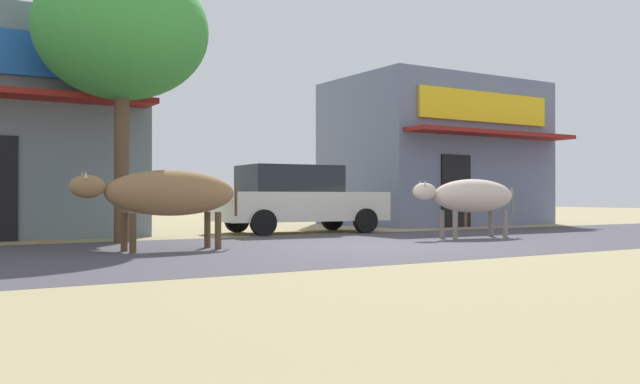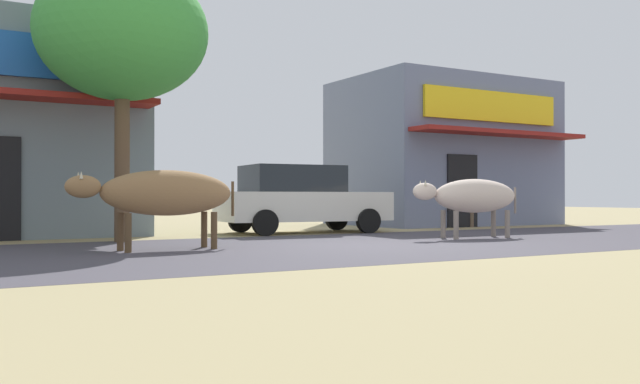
% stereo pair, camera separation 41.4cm
% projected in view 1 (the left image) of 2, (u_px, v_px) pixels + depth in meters
% --- Properties ---
extents(ground, '(80.00, 80.00, 0.00)m').
position_uv_depth(ground, '(364.00, 245.00, 12.74)').
color(ground, tan).
extents(asphalt_road, '(72.00, 6.57, 0.00)m').
position_uv_depth(asphalt_road, '(364.00, 244.00, 12.74)').
color(asphalt_road, '#423F47').
rests_on(asphalt_road, ground).
extents(storefront_right_club, '(6.40, 5.30, 4.56)m').
position_uv_depth(storefront_right_club, '(435.00, 154.00, 22.40)').
color(storefront_right_club, slate).
rests_on(storefront_right_club, ground).
extents(roadside_tree, '(3.35, 3.35, 5.47)m').
position_uv_depth(roadside_tree, '(122.00, 32.00, 13.39)').
color(roadside_tree, brown).
rests_on(roadside_tree, ground).
extents(parked_hatchback_car, '(4.24, 2.15, 1.64)m').
position_uv_depth(parked_hatchback_car, '(297.00, 198.00, 16.79)').
color(parked_hatchback_car, silver).
rests_on(parked_hatchback_car, ground).
extents(cow_near_brown, '(2.87, 0.70, 1.33)m').
position_uv_depth(cow_near_brown, '(168.00, 194.00, 11.37)').
color(cow_near_brown, olive).
rests_on(cow_near_brown, ground).
extents(cow_far_dark, '(2.64, 0.91, 1.27)m').
position_uv_depth(cow_far_dark, '(471.00, 196.00, 14.85)').
color(cow_far_dark, beige).
rests_on(cow_far_dark, ground).
extents(pedestrian_by_shop, '(0.45, 0.61, 1.48)m').
position_uv_depth(pedestrian_by_shop, '(463.00, 197.00, 20.16)').
color(pedestrian_by_shop, brown).
rests_on(pedestrian_by_shop, ground).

